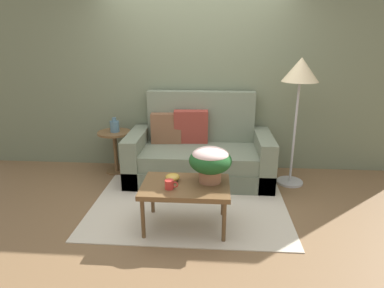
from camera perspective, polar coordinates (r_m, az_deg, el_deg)
The scene contains 11 objects.
ground_plane at distance 3.84m, azimuth -0.50°, elevation -10.66°, with size 14.00×14.00×0.00m, color brown.
wall_back at distance 4.69m, azimuth 0.76°, elevation 12.72°, with size 6.40×0.12×2.82m, color slate.
area_rug at distance 3.87m, azimuth -0.45°, elevation -10.30°, with size 2.21×1.71×0.01m, color beige.
couch at distance 4.44m, azimuth 1.17°, elevation -1.75°, with size 1.90×0.92×1.15m.
coffee_table at distance 3.26m, azimuth -1.17°, elevation -7.80°, with size 0.87×0.59×0.47m.
side_table at distance 4.72m, azimuth -13.27°, elevation -0.08°, with size 0.46×0.46×0.60m.
floor_lamp at distance 4.22m, azimuth 18.33°, elevation 10.88°, with size 0.44×0.44×1.63m.
potted_plant at distance 3.22m, azimuth 3.22°, elevation -2.90°, with size 0.42×0.42×0.35m.
coffee_mug at distance 3.14m, azimuth -3.93°, elevation -7.06°, with size 0.13×0.09×0.09m.
snack_bowl at distance 3.31m, azimuth -3.39°, elevation -5.78°, with size 0.15×0.15×0.07m.
table_vase at distance 4.64m, azimuth -13.35°, elevation 3.06°, with size 0.13×0.13×0.20m.
Camera 1 is at (0.27, -3.36, 1.84)m, focal length 30.57 mm.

